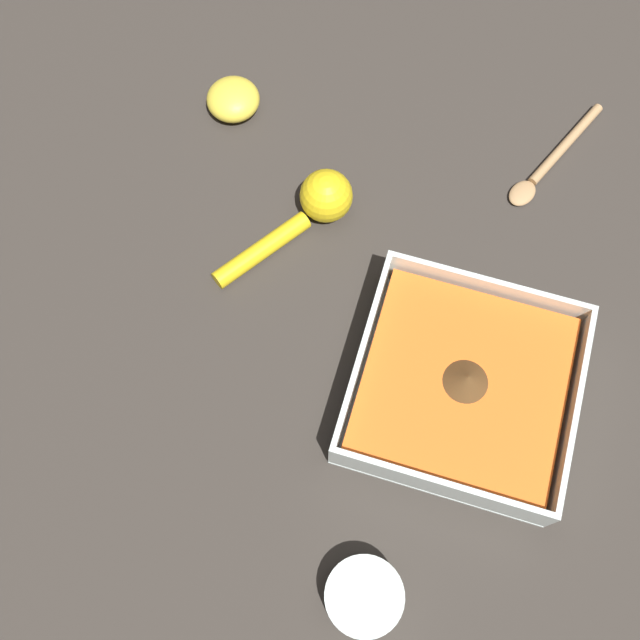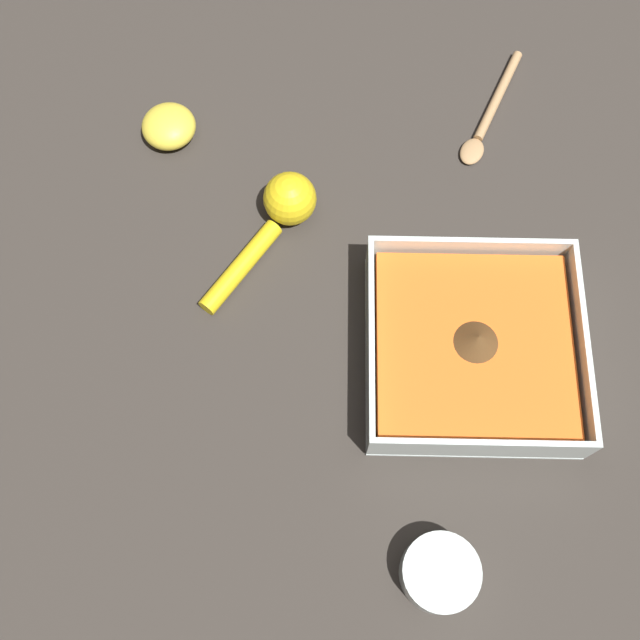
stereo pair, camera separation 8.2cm
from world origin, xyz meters
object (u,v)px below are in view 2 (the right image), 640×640
spice_bowl (439,573)px  lemon_half (169,126)px  square_dish (472,348)px  lemon_squeezer (280,212)px  wooden_spoon (489,115)px

spice_bowl → lemon_half: bearing=-148.8°
square_dish → spice_bowl: size_ratio=2.99×
square_dish → lemon_squeezer: 0.27m
square_dish → lemon_half: size_ratio=3.43×
square_dish → lemon_half: 0.46m
square_dish → lemon_squeezer: size_ratio=1.35×
spice_bowl → lemon_squeezer: size_ratio=0.45×
square_dish → spice_bowl: square_dish is taller
lemon_squeezer → lemon_half: bearing=83.8°
spice_bowl → wooden_spoon: bearing=171.0°
spice_bowl → lemon_squeezer: 0.43m
spice_bowl → lemon_squeezer: lemon_squeezer is taller
square_dish → lemon_half: square_dish is taller
lemon_squeezer → lemon_half: 0.19m
spice_bowl → wooden_spoon: 0.56m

